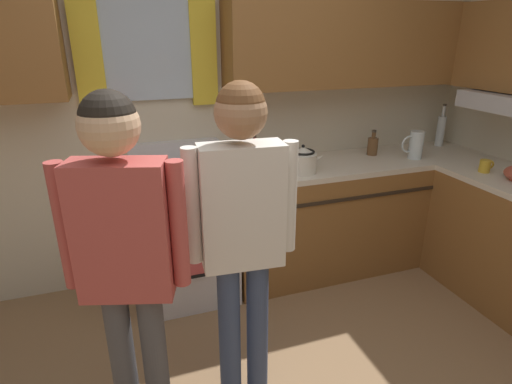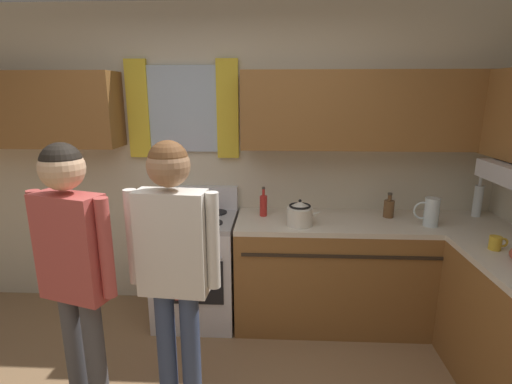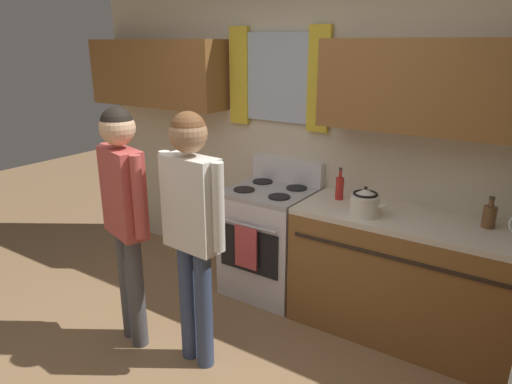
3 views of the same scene
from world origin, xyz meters
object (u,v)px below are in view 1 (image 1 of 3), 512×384
Objects in this scene: stovetop_kettle at (303,160)px; adult_in_plaid at (242,219)px; stove_oven at (185,235)px; bottle_squat_brown at (373,146)px; bottle_tall_clear at (441,130)px; adult_left at (124,245)px; bottle_sauce_red at (255,156)px; mug_mustard_yellow at (485,166)px; water_pitcher at (415,145)px.

adult_in_plaid reaches higher than stovetop_kettle.
adult_in_plaid is at bearing -84.27° from stove_oven.
bottle_squat_brown is at bearing 3.23° from stove_oven.
adult_left is (-2.73, -1.30, 0.00)m from bottle_tall_clear.
bottle_sauce_red is 0.67× the size of bottle_tall_clear.
bottle_squat_brown is 0.83m from mug_mustard_yellow.
stovetop_kettle is at bearing -177.88° from water_pitcher.
bottle_squat_brown is 0.78m from stovetop_kettle.
bottle_sauce_red is 1.29m from water_pitcher.
adult_left is at bearing -167.00° from mug_mustard_yellow.
stove_oven is at bearing 70.28° from adult_left.
stove_oven is 1.01m from stovetop_kettle.
bottle_sauce_red is 1.03m from bottle_squat_brown.
adult_in_plaid is (0.11, -1.07, 0.58)m from stove_oven.
bottle_tall_clear is 1.67× the size of water_pitcher.
water_pitcher is (0.99, 0.04, 0.02)m from stovetop_kettle.
mug_mustard_yellow is at bearing -22.72° from bottle_sauce_red.
bottle_squat_brown reaches higher than mug_mustard_yellow.
stovetop_kettle is at bearing -9.79° from stove_oven.
water_pitcher is at bearing -3.40° from stove_oven.
mug_mustard_yellow is at bearing -61.20° from water_pitcher.
adult_left is at bearing -148.28° from bottle_squat_brown.
bottle_tall_clear reaches higher than bottle_sauce_red.
stovetop_kettle is (-1.47, -0.30, -0.05)m from bottle_tall_clear.
bottle_sauce_red is 1.76m from bottle_tall_clear.
bottle_tall_clear is (1.76, 0.08, 0.05)m from bottle_sauce_red.
bottle_tall_clear reaches higher than mug_mustard_yellow.
bottle_squat_brown is 2.35m from adult_left.
stovetop_kettle is 1.24× the size of water_pitcher.
adult_left is (-2.25, -1.04, 0.03)m from water_pitcher.
bottle_sauce_red reaches higher than water_pitcher.
stove_oven is at bearing 176.60° from water_pitcher.
water_pitcher is at bearing -151.35° from bottle_tall_clear.
bottle_tall_clear is at bearing 3.71° from stove_oven.
water_pitcher reaches higher than mug_mustard_yellow.
bottle_sauce_red is 0.15× the size of adult_in_plaid.
stovetop_kettle is (-0.74, -0.24, 0.02)m from bottle_squat_brown.
adult_in_plaid is at bearing -151.03° from water_pitcher.
stove_oven is 0.66× the size of adult_left.
adult_left is at bearing -171.78° from adult_in_plaid.
adult_left is 0.52m from adult_in_plaid.
bottle_sauce_red is 1.56m from adult_left.
stovetop_kettle is 1.61m from adult_left.
bottle_sauce_red is (0.56, 0.08, 0.53)m from stove_oven.
stove_oven is 1.22m from adult_in_plaid.
adult_in_plaid is (0.52, 0.07, 0.00)m from adult_left.
bottle_squat_brown is 0.12× the size of adult_in_plaid.
bottle_squat_brown is 0.75× the size of stovetop_kettle.
bottle_tall_clear is 0.74m from bottle_squat_brown.
bottle_sauce_red is 1.66m from mug_mustard_yellow.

